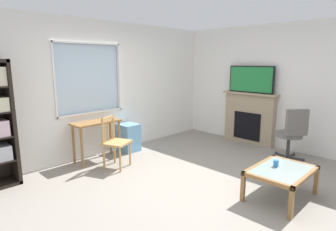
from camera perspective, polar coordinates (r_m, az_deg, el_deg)
The scene contains 11 objects.
ground at distance 4.40m, azimuth 4.31°, elevation -13.87°, with size 6.45×5.49×0.02m, color gray.
wall_back_with_window at distance 5.74m, azimuth -12.65°, elevation 5.20°, with size 5.45×0.15×2.61m.
wall_right at distance 6.40m, azimuth 20.91°, elevation 5.53°, with size 0.12×4.69×2.61m, color white.
desk_under_window at distance 5.33m, azimuth -14.38°, elevation -2.68°, with size 0.89×0.40×0.75m.
wooden_chair at distance 4.96m, azimuth -10.78°, elevation -5.25°, with size 0.54×0.53×0.90m.
plastic_drawer_unit at distance 5.86m, azimuth -8.04°, elevation -4.44°, with size 0.35×0.40×0.57m, color #72ADDB.
fireplace at distance 6.57m, azimuth 16.25°, elevation -0.47°, with size 0.26×1.26×1.15m.
tv at distance 6.44m, azimuth 16.59°, elevation 7.08°, with size 0.06×1.04×0.59m.
office_chair at distance 5.66m, azimuth 23.97°, elevation -3.05°, with size 0.62×0.61×1.00m.
coffee_table at distance 4.14m, azimuth 22.14°, elevation -10.80°, with size 0.94×0.68×0.42m.
sippy_cup at distance 4.17m, azimuth 21.17°, elevation -9.06°, with size 0.07×0.07×0.09m, color #337FD6.
Camera 1 is at (-3.06, -2.56, 1.85)m, focal length 29.86 mm.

